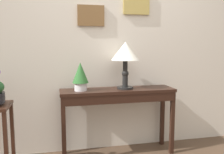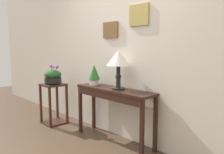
{
  "view_description": "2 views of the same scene",
  "coord_description": "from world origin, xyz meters",
  "px_view_note": "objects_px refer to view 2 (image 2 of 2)",
  "views": [
    {
      "loc": [
        -0.63,
        -1.38,
        1.31
      ],
      "look_at": [
        -0.03,
        1.28,
        0.94
      ],
      "focal_mm": 38.62,
      "sensor_mm": 36.0,
      "label": 1
    },
    {
      "loc": [
        2.36,
        -0.96,
        1.39
      ],
      "look_at": [
        -0.07,
        1.38,
        0.95
      ],
      "focal_mm": 36.65,
      "sensor_mm": 36.0,
      "label": 2
    }
  ],
  "objects_px": {
    "potted_plant_on_console": "(94,74)",
    "planter_bowl_wide": "(53,77)",
    "console_table": "(113,97)",
    "table_lamp": "(118,60)",
    "pedestal_stand_left": "(54,104)"
  },
  "relations": [
    {
      "from": "console_table",
      "to": "table_lamp",
      "type": "bearing_deg",
      "value": 14.09
    },
    {
      "from": "table_lamp",
      "to": "potted_plant_on_console",
      "type": "height_order",
      "value": "table_lamp"
    },
    {
      "from": "planter_bowl_wide",
      "to": "potted_plant_on_console",
      "type": "bearing_deg",
      "value": 13.27
    },
    {
      "from": "console_table",
      "to": "pedestal_stand_left",
      "type": "distance_m",
      "value": 1.39
    },
    {
      "from": "planter_bowl_wide",
      "to": "console_table",
      "type": "bearing_deg",
      "value": 8.45
    },
    {
      "from": "table_lamp",
      "to": "potted_plant_on_console",
      "type": "relative_size",
      "value": 1.71
    },
    {
      "from": "table_lamp",
      "to": "potted_plant_on_console",
      "type": "bearing_deg",
      "value": -179.14
    },
    {
      "from": "potted_plant_on_console",
      "to": "pedestal_stand_left",
      "type": "relative_size",
      "value": 0.44
    },
    {
      "from": "potted_plant_on_console",
      "to": "planter_bowl_wide",
      "type": "height_order",
      "value": "potted_plant_on_console"
    },
    {
      "from": "potted_plant_on_console",
      "to": "console_table",
      "type": "bearing_deg",
      "value": -1.89
    },
    {
      "from": "table_lamp",
      "to": "planter_bowl_wide",
      "type": "height_order",
      "value": "table_lamp"
    },
    {
      "from": "console_table",
      "to": "potted_plant_on_console",
      "type": "height_order",
      "value": "potted_plant_on_console"
    },
    {
      "from": "table_lamp",
      "to": "potted_plant_on_console",
      "type": "distance_m",
      "value": 0.57
    },
    {
      "from": "console_table",
      "to": "potted_plant_on_console",
      "type": "relative_size",
      "value": 4.19
    },
    {
      "from": "potted_plant_on_console",
      "to": "pedestal_stand_left",
      "type": "distance_m",
      "value": 1.11
    }
  ]
}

